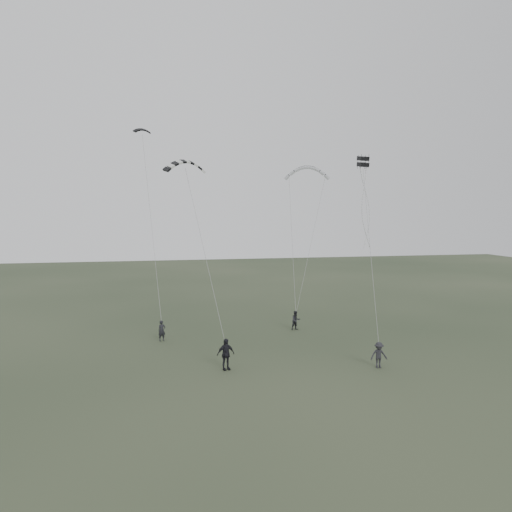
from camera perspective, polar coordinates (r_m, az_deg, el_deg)
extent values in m
plane|color=#293722|center=(33.77, -0.79, -11.72)|extent=(140.00, 140.00, 0.00)
imported|color=black|center=(38.78, -10.71, -8.39)|extent=(0.66, 0.54, 1.57)
imported|color=black|center=(41.73, 4.57, -7.35)|extent=(0.89, 0.76, 1.58)
imported|color=black|center=(31.43, -3.49, -11.14)|extent=(1.24, 0.77, 1.97)
imported|color=#232227|center=(32.71, 13.86, -10.93)|extent=(1.11, 0.70, 1.64)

